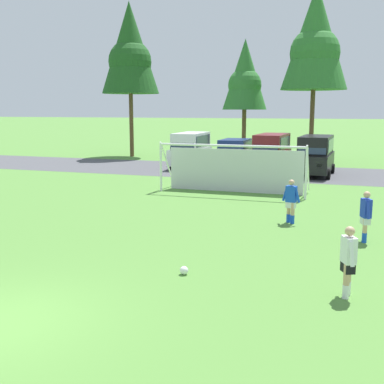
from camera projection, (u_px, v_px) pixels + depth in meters
ground_plane at (210, 196)px, 23.48m from camera, size 400.00×400.00×0.00m
parking_lot_strip at (250, 171)px, 32.58m from camera, size 52.00×8.40×0.01m
soccer_ball at (184, 270)px, 12.25m from camera, size 0.22×0.22×0.22m
soccer_goal at (234, 167)px, 24.15m from camera, size 7.44×1.96×2.57m
player_striker_near at (348, 262)px, 10.69m from camera, size 0.37×0.74×1.64m
player_midfield_center at (291, 201)px, 17.69m from camera, size 0.71×0.33×1.64m
player_defender_far at (366, 217)px, 15.17m from camera, size 0.36×0.74×1.64m
parked_car_slot_far_left at (191, 149)px, 34.57m from camera, size 2.30×4.85×2.52m
parked_car_slot_left at (234, 155)px, 32.73m from camera, size 2.17×4.62×2.16m
parked_car_slot_center_left at (271, 151)px, 32.64m from camera, size 2.36×4.88×2.52m
parked_car_slot_center at (316, 155)px, 30.41m from camera, size 2.36×4.88×2.52m
tree_left_edge at (130, 51)px, 41.46m from camera, size 5.01×5.01×13.35m
tree_mid_left at (245, 77)px, 40.10m from camera, size 3.74×3.74×9.99m
tree_center_back at (315, 41)px, 36.91m from camera, size 5.14×5.14×13.70m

